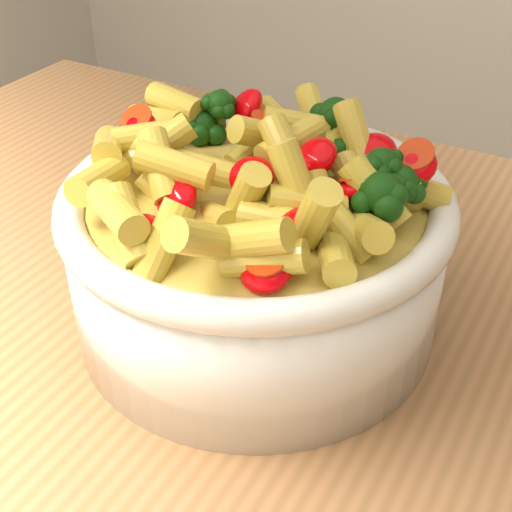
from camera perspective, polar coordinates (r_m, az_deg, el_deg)
The scene contains 3 objects.
table at distance 0.55m, azimuth 6.71°, elevation -19.12°, with size 1.20×0.80×0.90m.
serving_bowl at distance 0.50m, azimuth 0.00°, elevation 0.13°, with size 0.27×0.27×0.11m.
pasta_salad at distance 0.46m, azimuth 0.00°, elevation 7.37°, with size 0.21×0.21×0.05m.
Camera 1 is at (0.10, -0.31, 1.24)m, focal length 50.00 mm.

